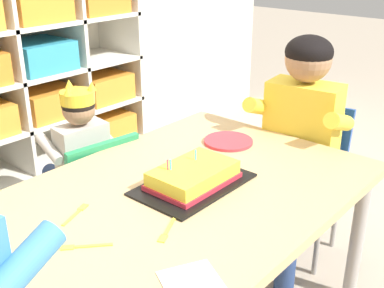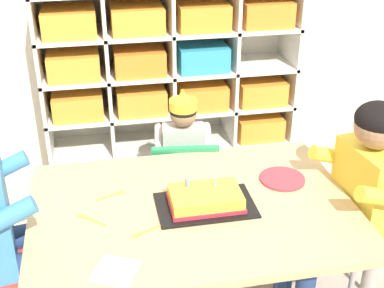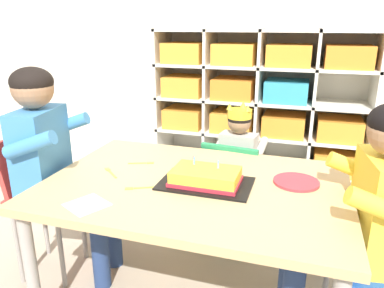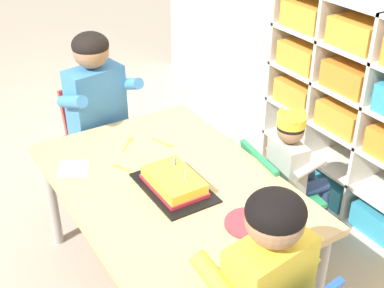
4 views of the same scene
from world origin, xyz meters
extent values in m
plane|color=tan|center=(0.00, 0.00, 0.00)|extent=(16.00, 16.00, 0.00)
cube|color=silver|center=(-0.64, 1.24, 0.61)|extent=(0.02, 0.37, 1.23)
cube|color=silver|center=(-0.27, 1.24, 0.61)|extent=(0.02, 0.37, 1.23)
cube|color=silver|center=(0.11, 1.24, 0.61)|extent=(0.02, 0.37, 1.23)
cube|color=silver|center=(0.11, 1.24, 0.01)|extent=(1.50, 0.37, 0.02)
cube|color=silver|center=(0.11, 1.24, 0.25)|extent=(1.50, 0.37, 0.02)
cube|color=silver|center=(0.11, 1.24, 0.49)|extent=(1.50, 0.37, 0.02)
cube|color=orange|center=(-0.45, 1.22, 0.09)|extent=(0.29, 0.29, 0.14)
cube|color=teal|center=(-0.08, 1.22, 0.09)|extent=(0.29, 0.29, 0.14)
cube|color=orange|center=(-0.45, 1.22, 0.57)|extent=(0.29, 0.29, 0.14)
cube|color=orange|center=(-0.08, 1.22, 0.57)|extent=(0.29, 0.29, 0.14)
cube|color=orange|center=(-0.45, 1.22, 0.82)|extent=(0.29, 0.29, 0.14)
cube|color=orange|center=(-0.08, 1.22, 0.82)|extent=(0.29, 0.29, 0.14)
cube|color=orange|center=(-0.45, 1.22, 1.06)|extent=(0.29, 0.29, 0.14)
cube|color=orange|center=(-0.08, 1.22, 1.06)|extent=(0.29, 0.29, 0.14)
cube|color=tan|center=(0.00, 0.00, 0.58)|extent=(1.29, 0.90, 0.03)
cylinder|color=#9E9993|center=(-0.59, -0.39, 0.28)|extent=(0.05, 0.05, 0.57)
cylinder|color=#9E9993|center=(-0.59, 0.39, 0.28)|extent=(0.05, 0.05, 0.57)
cylinder|color=#9E9993|center=(0.59, 0.39, 0.28)|extent=(0.05, 0.05, 0.57)
cube|color=#238451|center=(0.07, 0.61, 0.35)|extent=(0.39, 0.34, 0.03)
cube|color=#238451|center=(0.06, 0.47, 0.50)|extent=(0.33, 0.10, 0.26)
cylinder|color=gray|center=(0.23, 0.71, 0.17)|extent=(0.02, 0.02, 0.34)
cylinder|color=gray|center=(-0.06, 0.75, 0.17)|extent=(0.02, 0.02, 0.34)
cylinder|color=gray|center=(0.20, 0.47, 0.17)|extent=(0.02, 0.02, 0.34)
cylinder|color=gray|center=(-0.09, 0.51, 0.17)|extent=(0.02, 0.02, 0.34)
cube|color=#B2ADA3|center=(0.07, 0.62, 0.51)|extent=(0.22, 0.14, 0.29)
sphere|color=#997051|center=(0.07, 0.62, 0.72)|extent=(0.13, 0.13, 0.13)
ellipsoid|color=black|center=(0.07, 0.62, 0.74)|extent=(0.14, 0.14, 0.10)
cylinder|color=yellow|center=(0.07, 0.62, 0.77)|extent=(0.14, 0.14, 0.05)
cone|color=yellow|center=(0.08, 0.68, 0.82)|extent=(0.04, 0.04, 0.04)
cone|color=yellow|center=(0.12, 0.59, 0.82)|extent=(0.04, 0.04, 0.04)
cone|color=yellow|center=(0.02, 0.60, 0.82)|extent=(0.04, 0.04, 0.04)
cylinder|color=navy|center=(0.15, 0.72, 0.39)|extent=(0.10, 0.22, 0.07)
cylinder|color=navy|center=(0.03, 0.73, 0.39)|extent=(0.10, 0.22, 0.07)
cylinder|color=navy|center=(0.16, 0.82, 0.18)|extent=(0.06, 0.06, 0.36)
cylinder|color=navy|center=(0.04, 0.84, 0.18)|extent=(0.06, 0.06, 0.36)
cylinder|color=#B2ADA3|center=(0.20, 0.65, 0.57)|extent=(0.07, 0.18, 0.10)
cylinder|color=#B2ADA3|center=(-0.04, 0.68, 0.57)|extent=(0.07, 0.18, 0.10)
cube|color=red|center=(-0.78, -0.02, 0.45)|extent=(0.33, 0.35, 0.03)
cube|color=red|center=(-0.91, -0.04, 0.60)|extent=(0.10, 0.29, 0.27)
cylinder|color=gray|center=(-0.64, -0.13, 0.22)|extent=(0.02, 0.02, 0.44)
cylinder|color=gray|center=(-0.68, 0.12, 0.22)|extent=(0.02, 0.02, 0.44)
cylinder|color=gray|center=(-0.87, -0.16, 0.22)|extent=(0.02, 0.02, 0.44)
cylinder|color=gray|center=(-0.91, 0.08, 0.22)|extent=(0.02, 0.02, 0.44)
cube|color=#3D7FBC|center=(-0.78, -0.02, 0.67)|extent=(0.20, 0.32, 0.42)
sphere|color=#997051|center=(-0.78, -0.02, 0.98)|extent=(0.19, 0.19, 0.19)
ellipsoid|color=black|center=(-0.78, -0.02, 1.01)|extent=(0.19, 0.19, 0.14)
cylinder|color=navy|center=(-0.61, -0.09, 0.49)|extent=(0.31, 0.14, 0.10)
cylinder|color=navy|center=(-0.64, 0.09, 0.49)|extent=(0.31, 0.14, 0.10)
cylinder|color=navy|center=(-0.46, -0.07, 0.23)|extent=(0.08, 0.08, 0.46)
cylinder|color=navy|center=(-0.49, 0.11, 0.23)|extent=(0.08, 0.08, 0.46)
cylinder|color=#3D7FBC|center=(-0.69, -0.18, 0.76)|extent=(0.25, 0.10, 0.14)
cylinder|color=#3D7FBC|center=(-0.74, 0.15, 0.76)|extent=(0.25, 0.10, 0.14)
sphere|color=#997051|center=(0.73, -0.04, 0.91)|extent=(0.19, 0.19, 0.19)
ellipsoid|color=black|center=(0.73, -0.04, 0.94)|extent=(0.19, 0.19, 0.14)
cylinder|color=yellow|center=(0.65, 0.13, 0.69)|extent=(0.25, 0.10, 0.14)
cylinder|color=yellow|center=(0.70, -0.21, 0.69)|extent=(0.25, 0.10, 0.14)
cube|color=black|center=(0.05, -0.01, 0.61)|extent=(0.39, 0.25, 0.01)
cube|color=yellow|center=(0.05, -0.01, 0.64)|extent=(0.28, 0.18, 0.06)
cube|color=red|center=(0.05, -0.01, 0.62)|extent=(0.29, 0.19, 0.02)
cylinder|color=#E54C66|center=(-0.02, 0.04, 0.69)|extent=(0.01, 0.01, 0.04)
cylinder|color=#4CB2E5|center=(-0.01, 0.03, 0.69)|extent=(0.01, 0.01, 0.04)
cylinder|color=#4CB2E5|center=(0.10, 0.02, 0.69)|extent=(0.01, 0.01, 0.04)
cylinder|color=#DB333D|center=(0.42, 0.12, 0.61)|extent=(0.20, 0.20, 0.01)
cube|color=white|center=(-0.33, -0.33, 0.60)|extent=(0.19, 0.19, 0.00)
cube|color=yellow|center=(-0.34, 0.13, 0.60)|extent=(0.09, 0.04, 0.00)
cube|color=yellow|center=(-0.28, 0.15, 0.60)|extent=(0.04, 0.03, 0.00)
cube|color=yellow|center=(-0.18, -0.12, 0.60)|extent=(0.10, 0.05, 0.00)
cube|color=yellow|center=(-0.24, -0.15, 0.60)|extent=(0.04, 0.03, 0.00)
cube|color=yellow|center=(-0.39, -0.03, 0.60)|extent=(0.08, 0.07, 0.00)
cube|color=yellow|center=(-0.44, 0.01, 0.60)|extent=(0.04, 0.04, 0.00)
camera|label=1|loc=(-1.04, -0.94, 1.36)|focal=45.62mm
camera|label=2|loc=(-0.34, -1.73, 1.82)|focal=49.65mm
camera|label=3|loc=(0.43, -1.41, 1.26)|focal=34.51mm
camera|label=4|loc=(1.68, -0.92, 1.92)|focal=48.77mm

